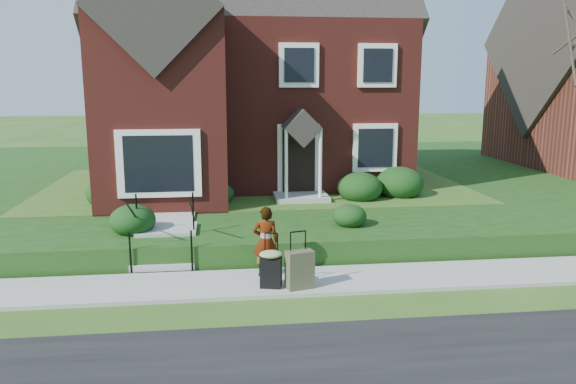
{
  "coord_description": "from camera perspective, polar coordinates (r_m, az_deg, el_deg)",
  "views": [
    {
      "loc": [
        -1.18,
        -10.99,
        4.14
      ],
      "look_at": [
        0.39,
        2.0,
        1.55
      ],
      "focal_mm": 35.0,
      "sensor_mm": 36.0,
      "label": 1
    }
  ],
  "objects": [
    {
      "name": "ground",
      "position": [
        11.8,
        -0.74,
        -9.32
      ],
      "size": [
        120.0,
        120.0,
        0.0
      ],
      "primitive_type": "plane",
      "color": "#2D5119",
      "rests_on": "ground"
    },
    {
      "name": "main_house",
      "position": [
        20.65,
        -4.34,
        14.3
      ],
      "size": [
        10.4,
        10.2,
        9.4
      ],
      "color": "maroon",
      "rests_on": "terrace"
    },
    {
      "name": "sidewalk",
      "position": [
        11.79,
        -0.74,
        -9.14
      ],
      "size": [
        60.0,
        1.6,
        0.08
      ],
      "primitive_type": "cube",
      "color": "#9E9B93",
      "rests_on": "ground"
    },
    {
      "name": "front_steps",
      "position": [
        13.41,
        -12.33,
        -4.91
      ],
      "size": [
        1.4,
        2.02,
        1.5
      ],
      "color": "#9E9B93",
      "rests_on": "ground"
    },
    {
      "name": "walkway",
      "position": [
        16.42,
        -11.36,
        -1.35
      ],
      "size": [
        1.2,
        6.0,
        0.06
      ],
      "primitive_type": "cube",
      "color": "#9E9B93",
      "rests_on": "terrace"
    },
    {
      "name": "woman",
      "position": [
        11.85,
        -2.27,
        -5.03
      ],
      "size": [
        0.58,
        0.41,
        1.5
      ],
      "primitive_type": "imported",
      "rotation": [
        0.0,
        0.0,
        3.05
      ],
      "color": "#999999",
      "rests_on": "sidewalk"
    },
    {
      "name": "suitcase_olive",
      "position": [
        11.24,
        1.2,
        -7.87
      ],
      "size": [
        0.59,
        0.43,
        1.16
      ],
      "rotation": [
        0.0,
        0.0,
        0.26
      ],
      "color": "#4F4D34",
      "rests_on": "sidewalk"
    },
    {
      "name": "terrace",
      "position": [
        22.82,
        6.32,
        1.46
      ],
      "size": [
        44.0,
        20.0,
        0.6
      ],
      "primitive_type": "cube",
      "color": "#113E10",
      "rests_on": "ground"
    },
    {
      "name": "foundation_shrubs",
      "position": [
        16.27,
        -0.86,
        0.3
      ],
      "size": [
        10.11,
        4.65,
        1.04
      ],
      "color": "black",
      "rests_on": "terrace"
    },
    {
      "name": "suitcase_black",
      "position": [
        11.26,
        -1.75,
        -7.59
      ],
      "size": [
        0.54,
        0.48,
        1.12
      ],
      "rotation": [
        0.0,
        0.0,
        -0.24
      ],
      "color": "black",
      "rests_on": "sidewalk"
    }
  ]
}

